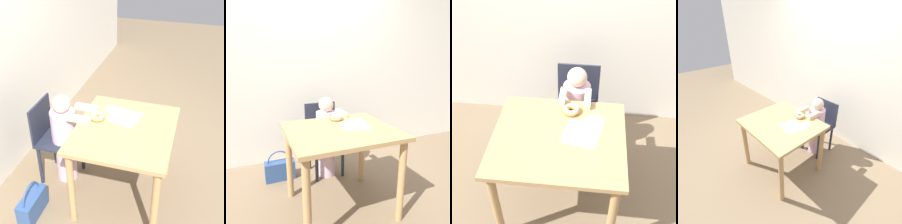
# 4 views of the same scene
# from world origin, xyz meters

# --- Properties ---
(ground_plane) EXTENTS (12.00, 12.00, 0.00)m
(ground_plane) POSITION_xyz_m (0.00, 0.00, 0.00)
(ground_plane) COLOR #7A664C
(wall_back) EXTENTS (8.00, 0.05, 2.50)m
(wall_back) POSITION_xyz_m (0.00, 1.22, 1.25)
(wall_back) COLOR silver
(wall_back) RESTS_ON ground_plane
(dining_table) EXTENTS (0.92, 0.81, 0.77)m
(dining_table) POSITION_xyz_m (0.00, 0.00, 0.64)
(dining_table) COLOR tan
(dining_table) RESTS_ON ground_plane
(chair) EXTENTS (0.38, 0.38, 0.83)m
(chair) POSITION_xyz_m (0.08, 0.71, 0.45)
(chair) COLOR #232838
(chair) RESTS_ON ground_plane
(child_figure) EXTENTS (0.25, 0.42, 0.94)m
(child_figure) POSITION_xyz_m (0.08, 0.60, 0.48)
(child_figure) COLOR silver
(child_figure) RESTS_ON ground_plane
(donut) EXTENTS (0.13, 0.13, 0.05)m
(donut) POSITION_xyz_m (0.06, 0.26, 0.79)
(donut) COLOR tan
(donut) RESTS_ON dining_table
(napkin) EXTENTS (0.29, 0.29, 0.00)m
(napkin) POSITION_xyz_m (0.16, 0.04, 0.77)
(napkin) COLOR white
(napkin) RESTS_ON dining_table
(handbag) EXTENTS (0.33, 0.13, 0.35)m
(handbag) POSITION_xyz_m (-0.45, 0.71, 0.12)
(handbag) COLOR #2D4C84
(handbag) RESTS_ON ground_plane
(plate) EXTENTS (0.14, 0.14, 0.01)m
(plate) POSITION_xyz_m (0.24, 0.18, 0.77)
(plate) COLOR white
(plate) RESTS_ON dining_table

